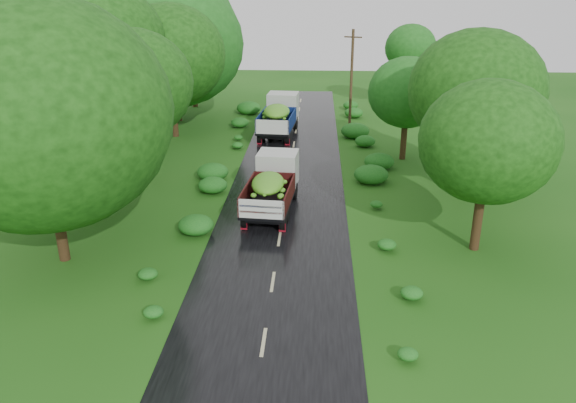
{
  "coord_description": "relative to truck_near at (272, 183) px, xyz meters",
  "views": [
    {
      "loc": [
        1.62,
        -15.51,
        11.22
      ],
      "look_at": [
        0.38,
        8.45,
        1.7
      ],
      "focal_mm": 35.0,
      "sensor_mm": 36.0,
      "label": 1
    }
  ],
  "objects": [
    {
      "name": "truck_near",
      "position": [
        0.0,
        0.0,
        0.0
      ],
      "size": [
        2.67,
        6.28,
        2.57
      ],
      "rotation": [
        0.0,
        0.0,
        -0.09
      ],
      "color": "black",
      "rests_on": "ground"
    },
    {
      "name": "trees_right",
      "position": [
        9.66,
        6.37,
        3.75
      ],
      "size": [
        5.95,
        31.97,
        7.52
      ],
      "color": "black",
      "rests_on": "ground"
    },
    {
      "name": "utility_pole",
      "position": [
        4.84,
        16.87,
        2.54
      ],
      "size": [
        1.32,
        0.53,
        7.77
      ],
      "rotation": [
        0.0,
        0.0,
        -0.33
      ],
      "color": "#382616",
      "rests_on": "ground"
    },
    {
      "name": "ground",
      "position": [
        0.59,
        -11.57,
        -1.46
      ],
      "size": [
        120.0,
        120.0,
        0.0
      ],
      "primitive_type": "plane",
      "color": "#194D10",
      "rests_on": "ground"
    },
    {
      "name": "road_lines",
      "position": [
        0.59,
        -5.57,
        -1.43
      ],
      "size": [
        0.12,
        69.6,
        0.0
      ],
      "color": "#BFB78C",
      "rests_on": "road"
    },
    {
      "name": "road",
      "position": [
        0.59,
        -6.57,
        -1.45
      ],
      "size": [
        6.5,
        80.0,
        0.02
      ],
      "primitive_type": "cube",
      "color": "black",
      "rests_on": "ground"
    },
    {
      "name": "trees_left",
      "position": [
        -9.26,
        9.85,
        5.12
      ],
      "size": [
        7.33,
        35.52,
        9.41
      ],
      "color": "black",
      "rests_on": "ground"
    },
    {
      "name": "truck_far",
      "position": [
        -0.64,
        15.22,
        0.16
      ],
      "size": [
        2.91,
        6.94,
        2.85
      ],
      "rotation": [
        0.0,
        0.0,
        -0.08
      ],
      "color": "black",
      "rests_on": "ground"
    },
    {
      "name": "shrubs",
      "position": [
        0.59,
        2.43,
        -1.11
      ],
      "size": [
        11.9,
        44.0,
        0.7
      ],
      "color": "#145618",
      "rests_on": "ground"
    }
  ]
}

